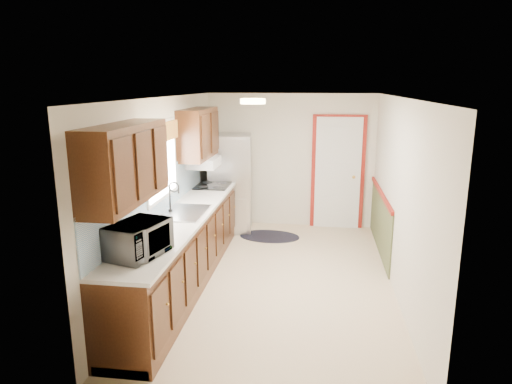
% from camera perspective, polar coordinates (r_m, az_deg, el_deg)
% --- Properties ---
extents(room_shell, '(3.20, 5.20, 2.52)m').
position_cam_1_polar(room_shell, '(5.85, 2.82, -0.11)').
color(room_shell, beige).
rests_on(room_shell, ground).
extents(kitchen_run, '(0.63, 4.00, 2.20)m').
position_cam_1_polar(kitchen_run, '(5.91, -9.53, -4.06)').
color(kitchen_run, '#381B0C').
rests_on(kitchen_run, ground).
extents(back_wall_trim, '(1.12, 2.30, 2.08)m').
position_cam_1_polar(back_wall_trim, '(8.07, 11.22, 1.17)').
color(back_wall_trim, maroon).
rests_on(back_wall_trim, ground).
extents(ceiling_fixture, '(0.30, 0.30, 0.06)m').
position_cam_1_polar(ceiling_fixture, '(5.53, -0.39, 11.28)').
color(ceiling_fixture, '#FFD88C').
rests_on(ceiling_fixture, room_shell).
extents(microwave, '(0.48, 0.67, 0.41)m').
position_cam_1_polar(microwave, '(4.54, -14.50, -5.29)').
color(microwave, white).
rests_on(microwave, kitchen_run).
extents(refrigerator, '(0.78, 0.76, 1.71)m').
position_cam_1_polar(refrigerator, '(8.05, -3.18, 1.13)').
color(refrigerator, '#B7B7BC').
rests_on(refrigerator, ground).
extents(rug, '(1.07, 0.73, 0.01)m').
position_cam_1_polar(rug, '(7.88, 1.69, -5.55)').
color(rug, black).
rests_on(rug, ground).
extents(cooktop, '(0.53, 0.63, 0.02)m').
position_cam_1_polar(cooktop, '(7.44, -5.42, 0.82)').
color(cooktop, black).
rests_on(cooktop, kitchen_run).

